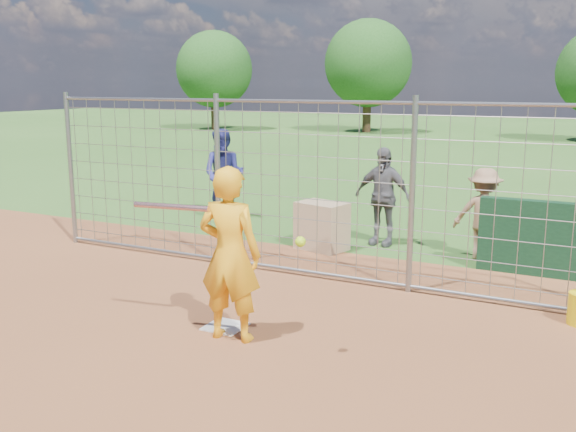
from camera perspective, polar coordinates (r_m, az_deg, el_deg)
The scene contains 10 objects.
ground at distance 7.65m, azimuth -4.79°, elevation -9.35°, with size 100.00×100.00×0.00m, color #2D591E.
home_plate at distance 7.49m, azimuth -5.61°, elevation -9.76°, with size 0.43×0.43×0.02m, color silver.
dugout_wall at distance 9.91m, azimuth 24.04°, elevation -2.12°, with size 2.60×0.20×1.10m, color #11381E.
batter at distance 6.88m, azimuth -5.20°, elevation -3.41°, with size 0.70×0.46×1.91m, color #FFAB16.
bystander_a at distance 13.18m, azimuth -5.71°, elevation 3.71°, with size 0.90×0.70×1.84m, color navy.
bystander_b at distance 11.10m, azimuth 8.37°, elevation 1.75°, with size 0.99×0.41×1.70m, color #57575C.
bystander_c at distance 10.55m, azimuth 17.00°, elevation 0.17°, with size 0.94×0.54×1.45m, color #916A4F.
equipment_bin at distance 10.75m, azimuth 3.03°, elevation -0.90°, with size 0.80×0.55×0.80m, color tan.
equipment_in_play at distance 6.66m, azimuth -7.79°, elevation 0.13°, with size 1.95×0.23×0.31m.
backstop_fence at distance 9.02m, azimuth 1.76°, elevation 2.23°, with size 9.08×0.08×2.60m.
Camera 1 is at (3.79, -6.05, 2.74)m, focal length 40.00 mm.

